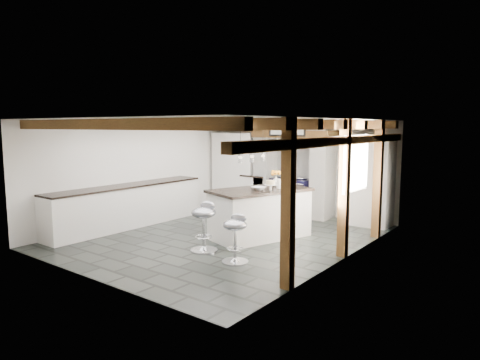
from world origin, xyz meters
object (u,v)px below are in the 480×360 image
Objects in this scene: range_cooker at (292,196)px; kitchen_island at (260,213)px; bar_stool_near at (235,233)px; bar_stool_far at (204,221)px.

kitchen_island is at bearing -75.07° from range_cooker.
kitchen_island reaches higher than bar_stool_near.
kitchen_island is (0.61, -2.30, 0.03)m from range_cooker.
bar_stool_far is (-0.82, 0.17, 0.05)m from bar_stool_near.
bar_stool_near is at bearing -50.54° from kitchen_island.
bar_stool_near is 0.90× the size of bar_stool_far.
bar_stool_far is (-0.25, -1.36, 0.05)m from kitchen_island.
range_cooker is at bearing 85.88° from bar_stool_far.
bar_stool_far is (0.37, -3.67, 0.08)m from range_cooker.
kitchen_island is 2.74× the size of bar_stool_near.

